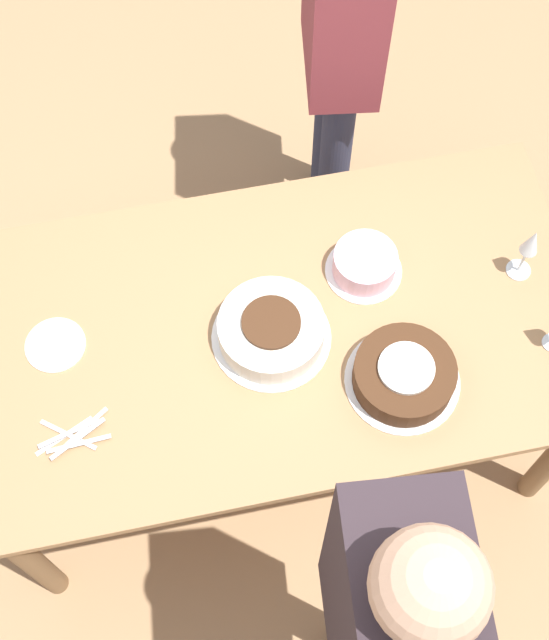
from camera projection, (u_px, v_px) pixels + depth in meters
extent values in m
plane|color=#A87F56|center=(274.00, 423.00, 3.17)|extent=(12.00, 12.00, 0.00)
cube|color=#9E754C|center=(274.00, 330.00, 2.49)|extent=(1.76, 0.95, 0.03)
cylinder|color=brown|center=(30.00, 560.00, 2.59)|extent=(0.07, 0.07, 0.74)
cylinder|color=brown|center=(11.00, 318.00, 2.94)|extent=(0.07, 0.07, 0.74)
cylinder|color=brown|center=(479.00, 235.00, 3.08)|extent=(0.07, 0.07, 0.74)
cylinder|color=white|center=(271.00, 337.00, 2.46)|extent=(0.33, 0.33, 0.01)
cylinder|color=silver|center=(271.00, 330.00, 2.42)|extent=(0.29, 0.29, 0.08)
cylinder|color=#422614|center=(271.00, 322.00, 2.38)|extent=(0.16, 0.16, 0.01)
cylinder|color=white|center=(402.00, 381.00, 2.40)|extent=(0.31, 0.31, 0.01)
cylinder|color=#422614|center=(404.00, 375.00, 2.36)|extent=(0.27, 0.27, 0.08)
cylinder|color=silver|center=(406.00, 368.00, 2.32)|extent=(0.15, 0.15, 0.01)
cylinder|color=white|center=(363.00, 271.00, 2.55)|extent=(0.22, 0.22, 0.01)
cylinder|color=#E5B2C6|center=(365.00, 263.00, 2.51)|extent=(0.18, 0.18, 0.08)
cylinder|color=silver|center=(518.00, 270.00, 2.55)|extent=(0.07, 0.07, 0.00)
cylinder|color=silver|center=(523.00, 260.00, 2.50)|extent=(0.01, 0.01, 0.11)
cone|color=silver|center=(532.00, 241.00, 2.41)|extent=(0.05, 0.05, 0.09)
cylinder|color=white|center=(55.00, 345.00, 2.45)|extent=(0.17, 0.17, 0.01)
cube|color=silver|center=(64.00, 436.00, 2.33)|extent=(0.16, 0.08, 0.00)
cube|color=silver|center=(68.00, 435.00, 2.33)|extent=(0.14, 0.11, 0.00)
cube|color=silver|center=(83.00, 430.00, 2.33)|extent=(0.15, 0.11, 0.00)
cube|color=silver|center=(79.00, 444.00, 2.31)|extent=(0.17, 0.02, 0.00)
cube|color=silver|center=(69.00, 433.00, 2.32)|extent=(0.17, 0.06, 0.00)
cube|color=silver|center=(78.00, 439.00, 2.31)|extent=(0.15, 0.09, 0.00)
cylinder|color=#2D334C|center=(355.00, 624.00, 2.46)|extent=(0.11, 0.11, 0.83)
cube|color=#2D2328|center=(395.00, 627.00, 1.73)|extent=(0.26, 0.42, 0.69)
sphere|color=tan|center=(430.00, 587.00, 1.34)|extent=(0.19, 0.19, 0.19)
cylinder|color=#2D334C|center=(329.00, 119.00, 3.27)|extent=(0.11, 0.11, 0.80)
cylinder|color=#2D334C|center=(334.00, 168.00, 3.17)|extent=(0.11, 0.11, 0.80)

